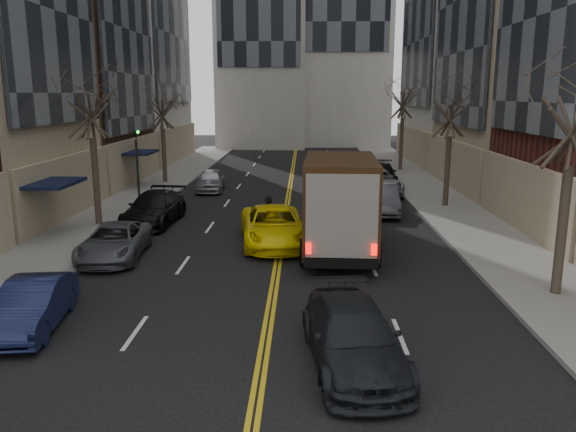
{
  "coord_description": "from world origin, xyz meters",
  "views": [
    {
      "loc": [
        0.96,
        -5.75,
        6.21
      ],
      "look_at": [
        0.43,
        12.56,
        2.2
      ],
      "focal_mm": 35.0,
      "sensor_mm": 36.0,
      "label": 1
    }
  ],
  "objects_px": {
    "ups_truck": "(340,205)",
    "observer_sedan": "(353,336)",
    "taxi": "(274,226)",
    "pedestrian": "(270,216)"
  },
  "relations": [
    {
      "from": "ups_truck",
      "to": "observer_sedan",
      "type": "relative_size",
      "value": 1.4
    },
    {
      "from": "pedestrian",
      "to": "ups_truck",
      "type": "bearing_deg",
      "value": -138.7
    },
    {
      "from": "taxi",
      "to": "pedestrian",
      "type": "bearing_deg",
      "value": 92.77
    },
    {
      "from": "observer_sedan",
      "to": "taxi",
      "type": "xyz_separation_m",
      "value": [
        -2.42,
        10.67,
        0.07
      ]
    },
    {
      "from": "ups_truck",
      "to": "observer_sedan",
      "type": "distance_m",
      "value": 9.55
    },
    {
      "from": "ups_truck",
      "to": "taxi",
      "type": "height_order",
      "value": "ups_truck"
    },
    {
      "from": "taxi",
      "to": "pedestrian",
      "type": "xyz_separation_m",
      "value": [
        -0.25,
        1.32,
        0.12
      ]
    },
    {
      "from": "observer_sedan",
      "to": "taxi",
      "type": "bearing_deg",
      "value": 95.93
    },
    {
      "from": "observer_sedan",
      "to": "pedestrian",
      "type": "distance_m",
      "value": 12.29
    },
    {
      "from": "observer_sedan",
      "to": "pedestrian",
      "type": "bearing_deg",
      "value": 95.69
    }
  ]
}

